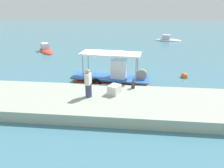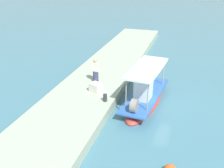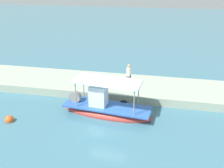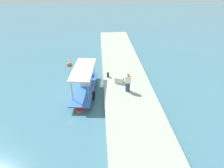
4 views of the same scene
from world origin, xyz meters
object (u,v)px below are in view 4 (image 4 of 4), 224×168
(fisherman_near_bollard, at_px, (128,83))
(mooring_bollard, at_px, (108,75))
(main_fishing_boat, at_px, (85,88))
(cargo_crate, at_px, (119,80))
(marker_buoy, at_px, (69,65))

(fisherman_near_bollard, height_order, mooring_bollard, fisherman_near_bollard)
(main_fishing_boat, relative_size, fisherman_near_bollard, 3.66)
(fisherman_near_bollard, xyz_separation_m, cargo_crate, (1.50, 0.57, -0.50))
(fisherman_near_bollard, xyz_separation_m, marker_buoy, (6.94, 5.97, -1.30))
(main_fishing_boat, xyz_separation_m, fisherman_near_bollard, (-1.02, -3.75, 0.97))
(main_fishing_boat, xyz_separation_m, cargo_crate, (0.48, -3.19, 0.48))
(cargo_crate, bearing_deg, mooring_bollard, 41.46)
(main_fishing_boat, relative_size, marker_buoy, 11.03)
(main_fishing_boat, bearing_deg, fisherman_near_bollard, -105.20)
(fisherman_near_bollard, relative_size, cargo_crate, 2.24)
(main_fishing_boat, bearing_deg, mooring_bollard, -53.27)
(main_fishing_boat, distance_m, cargo_crate, 3.26)
(mooring_bollard, relative_size, marker_buoy, 0.83)
(mooring_bollard, distance_m, cargo_crate, 1.53)
(fisherman_near_bollard, height_order, cargo_crate, fisherman_near_bollard)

